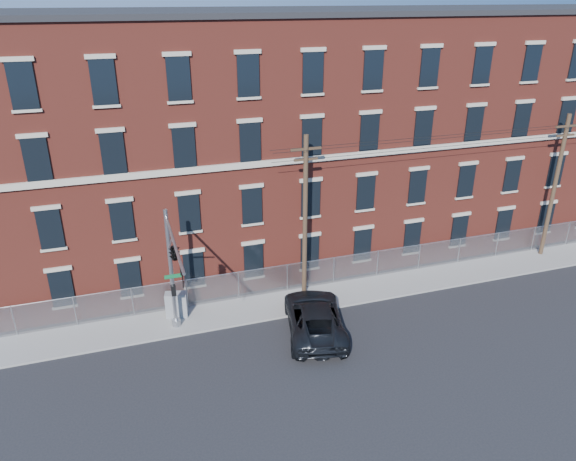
# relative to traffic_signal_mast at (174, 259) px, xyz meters

# --- Properties ---
(ground) EXTENTS (140.00, 140.00, 0.00)m
(ground) POSITION_rel_traffic_signal_mast_xyz_m (6.00, -2.18, -5.39)
(ground) COLOR black
(ground) RESTS_ON ground
(sidewalk) EXTENTS (65.00, 3.00, 0.12)m
(sidewalk) POSITION_rel_traffic_signal_mast_xyz_m (18.00, 2.82, -5.33)
(sidewalk) COLOR gray
(sidewalk) RESTS_ON ground
(mill_building) EXTENTS (55.30, 14.32, 16.30)m
(mill_building) POSITION_rel_traffic_signal_mast_xyz_m (18.00, 11.75, 2.76)
(mill_building) COLOR maroon
(mill_building) RESTS_ON ground
(chain_link_fence) EXTENTS (59.06, 0.06, 1.85)m
(chain_link_fence) POSITION_rel_traffic_signal_mast_xyz_m (18.00, 4.12, -4.33)
(chain_link_fence) COLOR #A5A8AD
(chain_link_fence) RESTS_ON ground
(traffic_signal_mast) EXTENTS (0.90, 6.75, 7.00)m
(traffic_signal_mast) POSITION_rel_traffic_signal_mast_xyz_m (0.00, 0.00, 0.00)
(traffic_signal_mast) COLOR #9EA0A5
(traffic_signal_mast) RESTS_ON ground
(utility_pole_near) EXTENTS (1.80, 0.28, 10.00)m
(utility_pole_near) POSITION_rel_traffic_signal_mast_xyz_m (8.00, 3.42, -0.05)
(utility_pole_near) COLOR #403020
(utility_pole_near) RESTS_ON ground
(utility_pole_mid) EXTENTS (1.80, 0.28, 10.00)m
(utility_pole_mid) POSITION_rel_traffic_signal_mast_xyz_m (26.00, 3.42, -0.05)
(utility_pole_mid) COLOR #403020
(utility_pole_mid) RESTS_ON ground
(overhead_wires) EXTENTS (40.00, 0.62, 0.62)m
(overhead_wires) POSITION_rel_traffic_signal_mast_xyz_m (26.00, 3.42, 3.73)
(overhead_wires) COLOR black
(overhead_wires) RESTS_ON ground
(pickup_truck) EXTENTS (4.38, 6.96, 1.79)m
(pickup_truck) POSITION_rel_traffic_signal_mast_xyz_m (7.23, -0.44, -4.49)
(pickup_truck) COLOR black
(pickup_truck) RESTS_ON ground
(utility_cabinet) EXTENTS (1.31, 0.85, 1.51)m
(utility_cabinet) POSITION_rel_traffic_signal_mast_xyz_m (0.18, 3.29, -4.52)
(utility_cabinet) COLOR slate
(utility_cabinet) RESTS_ON sidewalk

